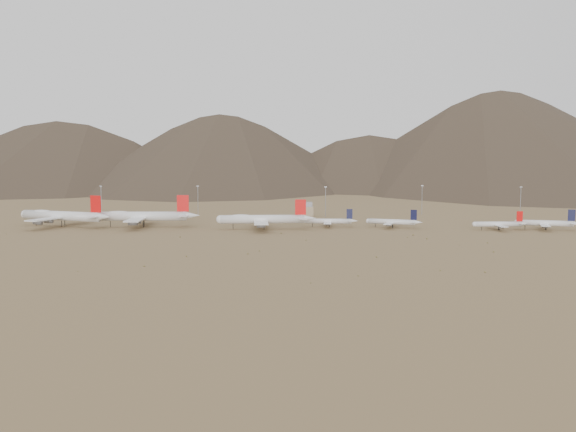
{
  "coord_description": "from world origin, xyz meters",
  "views": [
    {
      "loc": [
        35.1,
        -423.77,
        53.24
      ],
      "look_at": [
        16.06,
        30.0,
        8.8
      ],
      "focal_mm": 40.0,
      "sensor_mm": 36.0,
      "label": 1
    }
  ],
  "objects_px": {
    "control_tower": "(309,210)",
    "widebody_centre": "(142,216)",
    "widebody_west": "(62,216)",
    "narrowbody_a": "(330,221)",
    "narrowbody_b": "(393,222)",
    "widebody_east": "(263,219)"
  },
  "relations": [
    {
      "from": "widebody_west",
      "to": "control_tower",
      "type": "height_order",
      "value": "widebody_west"
    },
    {
      "from": "widebody_east",
      "to": "control_tower",
      "type": "height_order",
      "value": "widebody_east"
    },
    {
      "from": "narrowbody_a",
      "to": "widebody_east",
      "type": "bearing_deg",
      "value": -160.13
    },
    {
      "from": "widebody_centre",
      "to": "narrowbody_b",
      "type": "xyz_separation_m",
      "value": [
        181.32,
        2.54,
        -3.63
      ]
    },
    {
      "from": "widebody_centre",
      "to": "narrowbody_a",
      "type": "distance_m",
      "value": 136.16
    },
    {
      "from": "widebody_centre",
      "to": "control_tower",
      "type": "distance_m",
      "value": 147.94
    },
    {
      "from": "widebody_centre",
      "to": "narrowbody_a",
      "type": "xyz_separation_m",
      "value": [
        135.97,
        6.16,
        -3.72
      ]
    },
    {
      "from": "widebody_centre",
      "to": "widebody_east",
      "type": "distance_m",
      "value": 89.07
    },
    {
      "from": "widebody_west",
      "to": "narrowbody_b",
      "type": "distance_m",
      "value": 240.37
    },
    {
      "from": "narrowbody_a",
      "to": "widebody_west",
      "type": "bearing_deg",
      "value": -177.15
    },
    {
      "from": "widebody_east",
      "to": "control_tower",
      "type": "relative_size",
      "value": 5.87
    },
    {
      "from": "widebody_centre",
      "to": "widebody_west",
      "type": "bearing_deg",
      "value": 177.27
    },
    {
      "from": "narrowbody_a",
      "to": "control_tower",
      "type": "bearing_deg",
      "value": 102.16
    },
    {
      "from": "widebody_west",
      "to": "control_tower",
      "type": "xyz_separation_m",
      "value": [
        178.94,
        87.06,
        -2.77
      ]
    },
    {
      "from": "widebody_east",
      "to": "narrowbody_a",
      "type": "relative_size",
      "value": 1.76
    },
    {
      "from": "control_tower",
      "to": "widebody_centre",
      "type": "bearing_deg",
      "value": -144.18
    },
    {
      "from": "control_tower",
      "to": "narrowbody_b",
      "type": "bearing_deg",
      "value": -53.85
    },
    {
      "from": "widebody_centre",
      "to": "control_tower",
      "type": "bearing_deg",
      "value": 32.61
    },
    {
      "from": "widebody_centre",
      "to": "narrowbody_b",
      "type": "bearing_deg",
      "value": -2.4
    },
    {
      "from": "narrowbody_a",
      "to": "control_tower",
      "type": "distance_m",
      "value": 81.99
    },
    {
      "from": "narrowbody_b",
      "to": "control_tower",
      "type": "xyz_separation_m",
      "value": [
        -61.37,
        84.02,
        0.96
      ]
    },
    {
      "from": "widebody_west",
      "to": "widebody_centre",
      "type": "height_order",
      "value": "widebody_west"
    }
  ]
}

